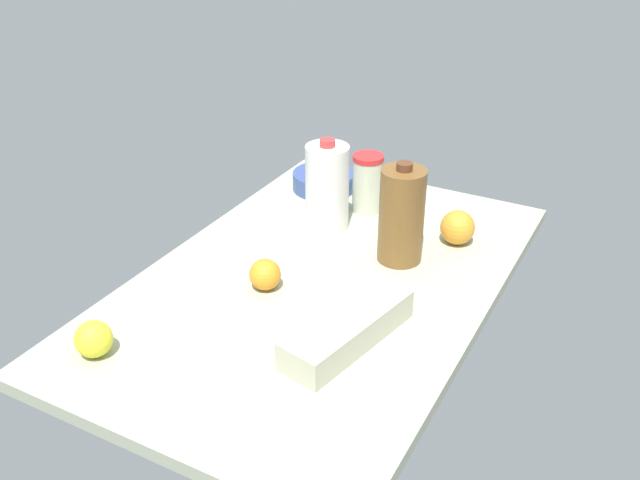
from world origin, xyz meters
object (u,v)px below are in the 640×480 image
lemon_near_front (94,339)px  orange_by_jug (265,275)px  orange_loose (457,227)px  tumbler_cup (368,183)px  mixing_bowl (324,181)px  milk_jug (327,187)px  chocolate_milk_jug (401,215)px  egg_carton (348,329)px

lemon_near_front → orange_by_jug: lemon_near_front is taller
orange_loose → orange_by_jug: (-40.43, 30.90, -0.73)cm
tumbler_cup → lemon_near_front: 84.83cm
lemon_near_front → mixing_bowl: bearing=-2.0°
tumbler_cup → milk_jug: milk_jug is taller
orange_loose → orange_by_jug: 50.89cm
mixing_bowl → chocolate_milk_jug: size_ratio=0.72×
lemon_near_front → chocolate_milk_jug: bearing=-31.3°
egg_carton → lemon_near_front: lemon_near_front is taller
milk_jug → mixing_bowl: size_ratio=1.34×
egg_carton → orange_loose: (49.58, -5.83, 1.15)cm
egg_carton → orange_by_jug: (9.15, 25.07, 0.41)cm
milk_jug → chocolate_milk_jug: chocolate_milk_jug is taller
lemon_near_front → orange_by_jug: 39.59cm
milk_jug → orange_loose: size_ratio=2.81×
milk_jug → orange_by_jug: milk_jug is taller
tumbler_cup → orange_by_jug: 46.70cm
tumbler_cup → orange_by_jug: (-46.35, 3.44, -4.51)cm
mixing_bowl → egg_carton: bearing=-148.3°
tumbler_cup → chocolate_milk_jug: chocolate_milk_jug is taller
milk_jug → lemon_near_front: bearing=167.8°
lemon_near_front → orange_loose: bearing=-31.8°
egg_carton → orange_by_jug: bearing=81.6°
orange_loose → chocolate_milk_jug: bearing=146.0°
mixing_bowl → tumbler_cup: bearing=-112.0°
lemon_near_front → milk_jug: bearing=-12.2°
egg_carton → orange_loose: 49.93cm
mixing_bowl → orange_by_jug: size_ratio=2.53×
egg_carton → milk_jug: 50.34cm
mixing_bowl → lemon_near_front: lemon_near_front is taller
orange_by_jug → lemon_near_front: bearing=155.4°
lemon_near_front → egg_carton: bearing=-57.2°
mixing_bowl → orange_loose: orange_loose is taller
milk_jug → orange_loose: (7.69, -32.54, -6.99)cm
orange_by_jug → tumbler_cup: bearing=-4.2°
orange_loose → egg_carton: bearing=173.3°
tumbler_cup → orange_loose: 28.34cm
chocolate_milk_jug → lemon_near_front: bearing=148.7°
milk_jug → lemon_near_front: milk_jug is taller
milk_jug → lemon_near_front: (-68.72, 14.86, -7.59)cm
chocolate_milk_jug → tumbler_cup: bearing=41.8°
mixing_bowl → lemon_near_front: size_ratio=2.44×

